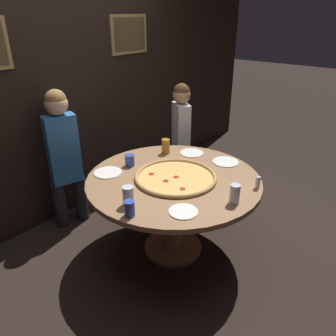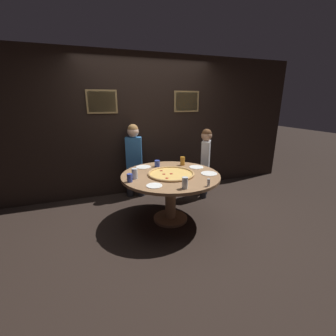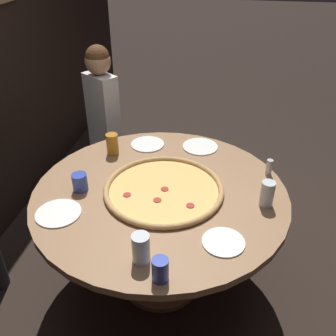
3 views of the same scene
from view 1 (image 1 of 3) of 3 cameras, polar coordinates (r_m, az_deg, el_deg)
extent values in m
plane|color=black|center=(3.11, 0.87, -13.85)|extent=(24.00, 24.00, 0.00)
cube|color=black|center=(3.45, -16.72, 13.27)|extent=(6.40, 0.06, 2.60)
cube|color=#9E7F4C|center=(3.86, -6.77, 22.11)|extent=(0.52, 0.02, 0.40)
cube|color=slate|center=(3.86, -6.71, 22.11)|extent=(0.46, 0.01, 0.34)
cylinder|color=#936B47|center=(2.71, 0.96, -2.04)|extent=(1.44, 1.44, 0.04)
cylinder|color=#936B47|center=(2.90, 0.91, -8.52)|extent=(0.16, 0.16, 0.70)
cylinder|color=#936B47|center=(3.10, 0.87, -13.57)|extent=(0.52, 0.52, 0.04)
cylinder|color=#EAB75B|center=(2.69, 1.39, -1.66)|extent=(0.64, 0.64, 0.01)
torus|color=tan|center=(2.68, 1.39, -1.47)|extent=(0.68, 0.68, 0.03)
cylinder|color=#A8281E|center=(2.62, -0.38, -2.26)|extent=(0.04, 0.04, 0.00)
cylinder|color=#A8281E|center=(2.68, 1.38, -1.59)|extent=(0.04, 0.04, 0.00)
cylinder|color=#A8281E|center=(2.73, -2.93, -1.03)|extent=(0.04, 0.04, 0.00)
cylinder|color=#A8281E|center=(2.51, 2.54, -3.63)|extent=(0.04, 0.04, 0.00)
cylinder|color=silver|center=(2.37, 11.56, -4.45)|extent=(0.07, 0.07, 0.14)
cylinder|color=#384CB7|center=(2.21, -6.73, -7.00)|extent=(0.07, 0.07, 0.11)
cylinder|color=#384CB7|center=(2.91, -6.69, 1.34)|extent=(0.08, 0.08, 0.10)
cylinder|color=silver|center=(2.32, -6.95, -4.85)|extent=(0.08, 0.08, 0.14)
cylinder|color=#BC7A23|center=(3.14, -0.40, 3.81)|extent=(0.08, 0.08, 0.14)
cylinder|color=white|center=(3.02, 9.99, 1.08)|extent=(0.24, 0.24, 0.01)
cylinder|color=white|center=(2.82, -10.41, -0.78)|extent=(0.24, 0.24, 0.01)
cylinder|color=white|center=(3.17, 4.15, 2.65)|extent=(0.23, 0.23, 0.01)
cylinder|color=white|center=(2.26, 2.67, -7.57)|extent=(0.20, 0.20, 0.01)
cylinder|color=silver|center=(2.62, 15.35, -2.54)|extent=(0.04, 0.04, 0.08)
cylinder|color=#B7B7BC|center=(2.60, 15.48, -1.59)|extent=(0.04, 0.04, 0.01)
cylinder|color=#232328|center=(3.50, -14.92, -5.13)|extent=(0.16, 0.16, 0.47)
cylinder|color=#232328|center=(3.46, -18.24, -6.05)|extent=(0.16, 0.16, 0.47)
cube|color=#3370B2|center=(3.23, -17.82, 3.08)|extent=(0.32, 0.23, 0.66)
sphere|color=beige|center=(3.10, -18.90, 10.51)|extent=(0.21, 0.21, 0.21)
sphere|color=#9E703D|center=(3.09, -19.00, 11.15)|extent=(0.19, 0.19, 0.19)
cylinder|color=#232328|center=(4.02, 1.70, -0.24)|extent=(0.17, 0.17, 0.45)
cylinder|color=#232328|center=(3.85, 2.57, -1.50)|extent=(0.17, 0.17, 0.45)
cube|color=white|center=(3.73, 2.26, 6.51)|extent=(0.27, 0.30, 0.62)
sphere|color=tan|center=(3.61, 2.38, 12.63)|extent=(0.19, 0.19, 0.19)
sphere|color=brown|center=(3.61, 2.39, 13.15)|extent=(0.18, 0.18, 0.18)
camera|label=2|loc=(1.64, 96.34, -11.20)|focal=24.00mm
camera|label=3|loc=(1.18, -43.56, 19.35)|focal=40.00mm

